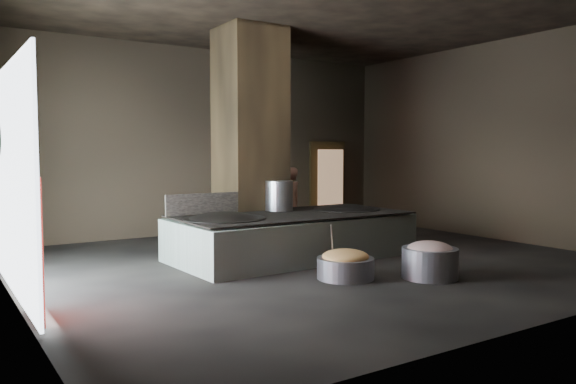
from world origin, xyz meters
TOP-DOWN VIEW (x-y plane):
  - floor at (0.00, 0.00)m, footprint 10.00×9.00m
  - ceiling at (0.00, 0.00)m, footprint 10.00×9.00m
  - back_wall at (0.00, 4.55)m, footprint 10.00×0.10m
  - front_wall at (0.00, -4.55)m, footprint 10.00×0.10m
  - left_wall at (-5.05, 0.00)m, footprint 0.10×9.00m
  - right_wall at (5.05, 0.00)m, footprint 0.10×9.00m
  - pillar at (-0.30, 1.90)m, footprint 1.20×1.20m
  - hearth_platform at (-0.14, 0.56)m, footprint 4.55×2.32m
  - platform_cap at (-0.14, 0.56)m, footprint 4.37×2.10m
  - wok_left at (-1.59, 0.51)m, footprint 1.41×1.41m
  - wok_left_rim at (-1.59, 0.51)m, footprint 1.44×1.44m
  - wok_right at (1.21, 0.61)m, footprint 1.31×1.31m
  - wok_right_rim at (1.21, 0.61)m, footprint 1.34×1.34m
  - stock_pot at (-0.09, 1.11)m, footprint 0.54×0.54m
  - splash_guard at (-1.59, 1.31)m, footprint 1.55×0.12m
  - cook at (1.04, 2.44)m, footprint 0.67×0.50m
  - veg_basin at (-0.45, -1.41)m, footprint 1.15×1.15m
  - veg_fill at (-0.45, -1.41)m, footprint 0.74×0.74m
  - ladle at (-0.60, -1.26)m, footprint 0.27×0.27m
  - meat_basin at (0.69, -2.11)m, footprint 0.95×0.95m
  - meat_fill at (0.69, -2.11)m, footprint 0.73×0.73m
  - doorway_near at (1.20, 4.45)m, footprint 1.18×0.08m
  - doorway_near_glow at (1.34, 4.66)m, footprint 0.80×0.04m
  - doorway_far at (3.60, 4.45)m, footprint 1.18×0.08m
  - doorway_far_glow at (3.58, 4.26)m, footprint 0.86×0.04m
  - left_opening at (-4.95, 0.20)m, footprint 0.04×4.20m
  - pavilion_sliver at (-4.88, -1.10)m, footprint 0.05×0.90m
  - tree_silhouette at (-4.85, 1.30)m, footprint 0.28×1.10m

SIDE VIEW (x-z plane):
  - floor at x=0.00m, z-range -0.10..0.00m
  - veg_basin at x=-0.45m, z-range 0.00..0.33m
  - meat_basin at x=0.69m, z-range 0.00..0.48m
  - veg_fill at x=-0.45m, z-range 0.24..0.46m
  - hearth_platform at x=-0.14m, z-range 0.00..0.78m
  - meat_fill at x=0.69m, z-range 0.31..0.59m
  - ladle at x=-0.60m, z-range 0.23..0.87m
  - wok_left at x=-1.59m, z-range 0.56..0.94m
  - wok_right at x=1.21m, z-range 0.57..0.93m
  - platform_cap at x=-0.14m, z-range 0.80..0.83m
  - wok_left_rim at x=-1.59m, z-range 0.80..0.84m
  - wok_right_rim at x=1.21m, z-range 0.80..0.84m
  - cook at x=1.04m, z-range 0.00..1.64m
  - pavilion_sliver at x=-4.88m, z-range 0.00..1.70m
  - splash_guard at x=-1.59m, z-range 0.84..1.22m
  - doorway_near_glow at x=1.34m, z-range 0.10..2.00m
  - doorway_far_glow at x=3.58m, z-range 0.04..2.06m
  - doorway_near at x=1.20m, z-range -0.09..2.29m
  - doorway_far at x=3.60m, z-range -0.09..2.29m
  - stock_pot at x=-0.09m, z-range 0.84..1.42m
  - left_opening at x=-4.95m, z-range 0.05..3.15m
  - tree_silhouette at x=-4.85m, z-range 1.65..2.75m
  - back_wall at x=0.00m, z-range 0.00..4.50m
  - front_wall at x=0.00m, z-range 0.00..4.50m
  - left_wall at x=-5.05m, z-range 0.00..4.50m
  - right_wall at x=5.05m, z-range 0.00..4.50m
  - pillar at x=-0.30m, z-range 0.00..4.50m
  - ceiling at x=0.00m, z-range 4.50..4.60m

